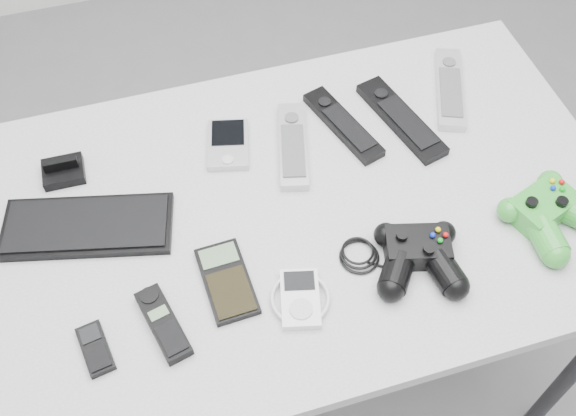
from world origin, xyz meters
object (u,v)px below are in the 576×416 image
object	(u,v)px
remote_black_b	(401,118)
controller_green	(550,211)
remote_silver_a	(293,145)
controller_black	(419,254)
remote_silver_b	(450,88)
mobile_phone	(95,349)
desk	(311,223)
cordless_handset	(163,323)
remote_black_a	(343,124)
pda_keyboard	(87,226)
pda	(228,144)
calculator	(227,281)
mp3_player	(300,298)

from	to	relation	value
remote_black_b	controller_green	distance (m)	0.34
remote_silver_a	controller_black	size ratio (longest dim) A/B	0.80
remote_silver_b	remote_black_b	bearing A→B (deg)	-136.30
mobile_phone	desk	bearing A→B (deg)	13.43
cordless_handset	remote_black_a	bearing A→B (deg)	24.12
remote_black_b	controller_green	size ratio (longest dim) A/B	1.36
pda_keyboard	pda	xyz separation A→B (m)	(0.28, 0.11, 0.00)
controller_black	calculator	bearing A→B (deg)	-174.61
mp3_player	controller_black	bearing A→B (deg)	17.75
remote_black_b	calculator	distance (m)	0.49
pda	remote_black_b	bearing A→B (deg)	8.02
remote_black_a	remote_black_b	bearing A→B (deg)	-26.50
remote_silver_a	desk	bearing A→B (deg)	-76.65
remote_silver_b	cordless_handset	bearing A→B (deg)	-129.62
remote_silver_a	mp3_player	bearing A→B (deg)	-90.13
remote_silver_b	controller_green	bearing A→B (deg)	-62.86
pda_keyboard	remote_silver_a	xyz separation A→B (m)	(0.40, 0.07, 0.00)
remote_silver_a	remote_black_b	bearing A→B (deg)	16.00
cordless_handset	calculator	bearing A→B (deg)	8.99
pda	remote_black_b	distance (m)	0.35
pda	controller_green	xyz separation A→B (m)	(0.51, -0.33, 0.02)
pda_keyboard	remote_silver_b	bearing A→B (deg)	23.26
mobile_phone	remote_black_b	bearing A→B (deg)	16.39
remote_silver_a	mobile_phone	bearing A→B (deg)	-128.68
desk	remote_black_a	distance (m)	0.21
remote_silver_b	controller_black	distance (m)	0.43
remote_black_a	calculator	xyz separation A→B (m)	(-0.30, -0.28, -0.00)
desk	controller_black	xyz separation A→B (m)	(0.13, -0.17, 0.09)
mp3_player	controller_green	xyz separation A→B (m)	(0.47, 0.03, 0.02)
remote_silver_a	cordless_handset	bearing A→B (deg)	-121.06
remote_silver_a	controller_green	xyz separation A→B (m)	(0.39, -0.29, 0.02)
pda	calculator	xyz separation A→B (m)	(-0.07, -0.29, -0.00)
calculator	controller_green	bearing A→B (deg)	-6.36
pda	mobile_phone	xyz separation A→B (m)	(-0.30, -0.35, -0.00)
remote_black_b	cordless_handset	xyz separation A→B (m)	(-0.54, -0.31, -0.00)
pda_keyboard	remote_black_b	xyz separation A→B (m)	(0.63, 0.08, 0.00)
remote_black_a	mp3_player	size ratio (longest dim) A/B	1.99
desk	controller_green	xyz separation A→B (m)	(0.39, -0.16, 0.09)
mp3_player	pda	bearing A→B (deg)	109.38
desk	mp3_player	xyz separation A→B (m)	(-0.08, -0.19, 0.08)
desk	mobile_phone	size ratio (longest dim) A/B	12.79
pda_keyboard	remote_silver_a	size ratio (longest dim) A/B	1.43
controller_black	remote_black_a	bearing A→B (deg)	107.97
remote_black_b	calculator	xyz separation A→B (m)	(-0.42, -0.26, -0.00)
desk	remote_black_b	distance (m)	0.28
remote_silver_a	controller_green	distance (m)	0.49
remote_silver_b	mp3_player	bearing A→B (deg)	-117.35
remote_silver_a	remote_black_b	xyz separation A→B (m)	(0.23, 0.01, -0.00)
desk	pda_keyboard	size ratio (longest dim) A/B	3.82
remote_silver_a	controller_black	xyz separation A→B (m)	(0.13, -0.31, 0.01)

